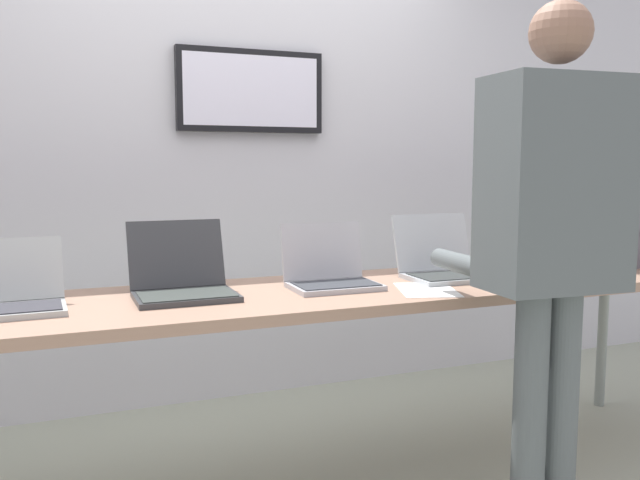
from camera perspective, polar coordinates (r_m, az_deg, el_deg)
back_wall at (r=3.55m, az=-7.48°, el=6.35°), size 8.00×0.11×2.48m
workbench at (r=2.53m, az=-0.85°, el=-5.34°), size 3.65×0.70×0.78m
equipment_box at (r=3.48m, az=23.69°, el=0.78°), size 0.36×0.41×0.32m
laptop_station_1 at (r=2.38m, az=-25.25°, el=-4.28°), size 0.35×0.32×0.23m
laptop_station_2 at (r=2.44m, az=-11.77°, el=-3.36°), size 0.35×0.35×0.26m
laptop_station_3 at (r=2.58m, az=0.85°, el=-2.79°), size 0.34×0.28×0.24m
laptop_station_4 at (r=2.83m, az=10.59°, el=-2.00°), size 0.36×0.34×0.26m
laptop_station_5 at (r=3.18m, az=19.14°, el=-1.41°), size 0.37×0.39×0.23m
person at (r=2.26m, az=19.28°, el=1.47°), size 0.46×0.61×1.76m
paper_sheet at (r=2.55m, az=9.18°, el=-4.25°), size 0.30×0.35×0.00m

